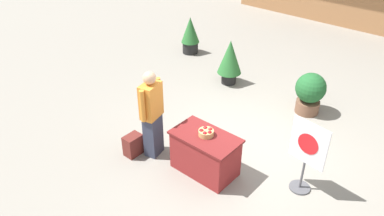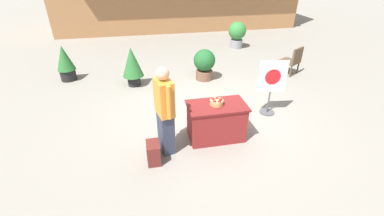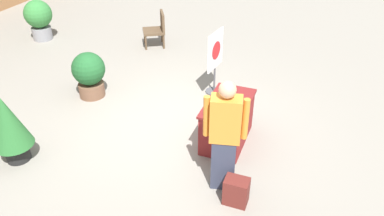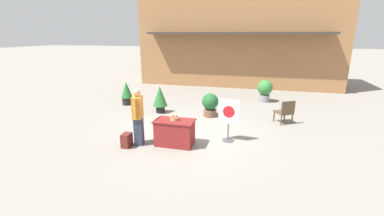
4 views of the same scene
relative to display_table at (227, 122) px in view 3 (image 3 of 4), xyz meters
The scene contains 10 objects.
ground_plane 1.18m from the display_table, 82.80° to the left, with size 120.00×120.00×0.00m, color gray.
display_table is the anchor object (origin of this frame).
apple_basket 0.45m from the display_table, 101.53° to the left, with size 0.26×0.26×0.13m.
person_visitor 1.21m from the display_table, 167.06° to the right, with size 0.35×0.60×1.76m.
backpack 1.45m from the display_table, 158.61° to the right, with size 0.24×0.34×0.42m.
poster_board 1.73m from the display_table, 24.97° to the left, with size 0.65×0.36×1.35m.
patio_chair 4.46m from the display_table, 40.39° to the left, with size 0.75×0.75×0.91m.
potted_plant_near_right 3.10m from the display_table, 80.67° to the left, with size 0.67×0.67×0.96m.
potted_plant_near_left 3.48m from the display_table, 118.85° to the left, with size 0.61×0.61×1.16m.
potted_plant_far_left 6.66m from the display_table, 66.27° to the left, with size 0.74×0.74×1.09m.
Camera 3 is at (-5.24, -2.38, 4.00)m, focal length 35.00 mm.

